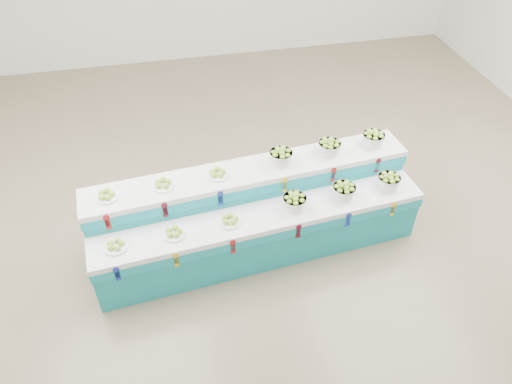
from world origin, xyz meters
The scene contains 14 objects.
ground centered at (0.00, 0.00, 0.00)m, with size 10.00×10.00×0.00m, color #74644C.
display_stand centered at (-0.34, -0.42, 0.51)m, with size 3.97×1.02×1.02m, color teal, non-canonical shape.
plate_lower_left centered at (-1.96, -0.83, 0.77)m, with size 0.26×0.26×0.09m, color white.
plate_lower_mid centered at (-1.34, -0.77, 0.77)m, with size 0.26×0.26×0.09m, color white.
plate_lower_right centered at (-0.71, -0.71, 0.77)m, with size 0.26×0.26×0.09m, color white.
basket_lower_left centered at (0.07, -0.63, 0.82)m, with size 0.28×0.28×0.21m, color silver, non-canonical shape.
basket_lower_mid centered at (0.69, -0.57, 0.82)m, with size 0.28×0.28×0.21m, color silver, non-canonical shape.
basket_lower_right centered at (1.29, -0.52, 0.82)m, with size 0.28×0.28×0.21m, color silver, non-canonical shape.
plate_upper_left centered at (-2.01, -0.34, 1.07)m, with size 0.26×0.26×0.09m, color white.
plate_upper_mid centered at (-1.39, -0.28, 1.07)m, with size 0.26×0.26×0.09m, color white.
plate_upper_right centered at (-0.75, -0.22, 1.07)m, with size 0.26×0.26×0.09m, color white.
basket_upper_left centered at (0.02, -0.14, 1.12)m, with size 0.28×0.28×0.21m, color silver, non-canonical shape.
basket_upper_mid centered at (0.65, -0.08, 1.12)m, with size 0.28×0.28×0.21m, color silver, non-canonical shape.
basket_upper_right centered at (1.24, -0.03, 1.12)m, with size 0.28×0.28×0.21m, color silver, non-canonical shape.
Camera 1 is at (-1.25, -4.60, 4.63)m, focal length 34.22 mm.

